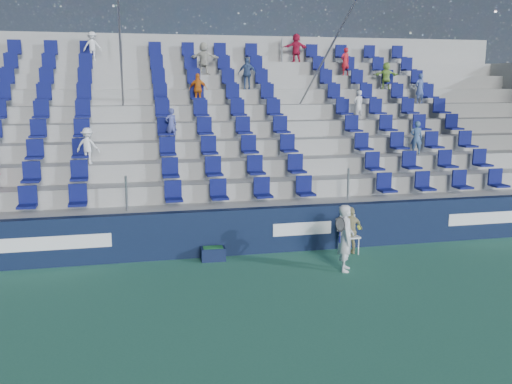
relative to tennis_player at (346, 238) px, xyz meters
The scene contains 7 objects.
ground 2.52m from the tennis_player, 148.39° to the right, with size 70.00×70.00×0.00m, color #307156.
sponsor_wall 2.79m from the tennis_player, 136.87° to the left, with size 24.00×0.32×1.20m.
grandstand 7.40m from the tennis_player, 106.20° to the left, with size 24.00×8.17×6.63m.
tennis_player is the anchor object (origin of this frame).
line_judge_chair 1.56m from the tennis_player, 65.56° to the left, with size 0.47×0.48×0.99m.
line_judge 1.41m from the tennis_player, 62.97° to the left, with size 0.74×0.31×1.26m, color tan.
ball_bin 3.37m from the tennis_player, 153.08° to the left, with size 0.62×0.42×0.34m.
Camera 1 is at (-2.93, -10.99, 4.38)m, focal length 40.00 mm.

